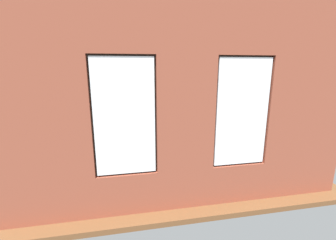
{
  "coord_description": "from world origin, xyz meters",
  "views": [
    {
      "loc": [
        0.97,
        5.8,
        2.44
      ],
      "look_at": [
        -0.07,
        0.4,
        1.14
      ],
      "focal_mm": 24.0,
      "sensor_mm": 36.0,
      "label": 1
    }
  ],
  "objects": [
    {
      "name": "coffee_table",
      "position": [
        -0.25,
        -0.38,
        0.37
      ],
      "size": [
        1.5,
        0.75,
        0.42
      ],
      "color": "olive",
      "rests_on": "ground_plane"
    },
    {
      "name": "potted_plant_between_couches",
      "position": [
        -1.05,
        1.62,
        0.56
      ],
      "size": [
        0.77,
        0.76,
        1.15
      ],
      "color": "brown",
      "rests_on": "ground_plane"
    },
    {
      "name": "potted_plant_by_left_couch",
      "position": [
        -1.97,
        -0.62,
        0.37
      ],
      "size": [
        0.27,
        0.27,
        0.57
      ],
      "color": "beige",
      "rests_on": "ground_plane"
    },
    {
      "name": "potted_plant_beside_window_right",
      "position": [
        1.5,
        1.78,
        0.59
      ],
      "size": [
        1.05,
        0.94,
        1.45
      ],
      "color": "#9E5638",
      "rests_on": "ground_plane"
    },
    {
      "name": "potted_plant_foreground_right",
      "position": [
        2.42,
        -1.65,
        0.52
      ],
      "size": [
        0.55,
        0.55,
        0.82
      ],
      "color": "#9E5638",
      "rests_on": "ground_plane"
    },
    {
      "name": "white_wall_right",
      "position": [
        3.02,
        0.2,
        1.79
      ],
      "size": [
        0.1,
        4.4,
        3.57
      ],
      "primitive_type": "cube",
      "color": "white",
      "rests_on": "ground_plane"
    },
    {
      "name": "candle_jar",
      "position": [
        -0.36,
        -0.27,
        0.48
      ],
      "size": [
        0.08,
        0.08,
        0.11
      ],
      "primitive_type": "cylinder",
      "color": "#B7333D",
      "rests_on": "coffee_table"
    },
    {
      "name": "cup_ceramic",
      "position": [
        -0.25,
        -0.38,
        0.48
      ],
      "size": [
        0.09,
        0.09,
        0.1
      ],
      "primitive_type": "cylinder",
      "color": "#B23D38",
      "rests_on": "coffee_table"
    },
    {
      "name": "brick_wall_with_windows",
      "position": [
        -0.0,
        2.32,
        1.78
      ],
      "size": [
        6.15,
        0.3,
        3.57
      ],
      "color": "brown",
      "rests_on": "ground_plane"
    },
    {
      "name": "media_console",
      "position": [
        2.72,
        0.34,
        0.25
      ],
      "size": [
        1.06,
        0.42,
        0.49
      ],
      "primitive_type": "cube",
      "color": "black",
      "rests_on": "ground_plane"
    },
    {
      "name": "ground_plane",
      "position": [
        0.0,
        0.0,
        -0.05
      ],
      "size": [
        6.75,
        5.4,
        0.1
      ],
      "primitive_type": "cube",
      "color": "brown"
    },
    {
      "name": "table_plant_small",
      "position": [
        -0.06,
        -0.48,
        0.56
      ],
      "size": [
        0.16,
        0.16,
        0.25
      ],
      "color": "#47423D",
      "rests_on": "coffee_table"
    },
    {
      "name": "couch_left",
      "position": [
        -2.37,
        0.76,
        0.33
      ],
      "size": [
        1.02,
        1.95,
        0.8
      ],
      "rotation": [
        0.0,
        0.0,
        1.65
      ],
      "color": "black",
      "rests_on": "ground_plane"
    },
    {
      "name": "remote_gray",
      "position": [
        -0.66,
        -0.51,
        0.43
      ],
      "size": [
        0.16,
        0.15,
        0.02
      ],
      "primitive_type": "cube",
      "rotation": [
        0.0,
        0.0,
        3.94
      ],
      "color": "#59595B",
      "rests_on": "coffee_table"
    },
    {
      "name": "potted_plant_corner_near_left",
      "position": [
        -2.52,
        -1.7,
        0.8
      ],
      "size": [
        0.82,
        0.82,
        1.19
      ],
      "color": "brown",
      "rests_on": "ground_plane"
    },
    {
      "name": "tv_flatscreen",
      "position": [
        2.72,
        0.34,
        0.87
      ],
      "size": [
        1.13,
        0.2,
        0.74
      ],
      "color": "black",
      "rests_on": "media_console"
    },
    {
      "name": "remote_black",
      "position": [
        0.2,
        -0.27,
        0.43
      ],
      "size": [
        0.17,
        0.06,
        0.02
      ],
      "primitive_type": "cube",
      "rotation": [
        0.0,
        0.0,
        4.66
      ],
      "color": "black",
      "rests_on": "coffee_table"
    },
    {
      "name": "potted_plant_near_tv",
      "position": [
        2.17,
        1.32,
        0.56
      ],
      "size": [
        0.75,
        0.82,
        1.11
      ],
      "color": "beige",
      "rests_on": "ground_plane"
    },
    {
      "name": "couch_by_window",
      "position": [
        0.37,
        1.67,
        0.33
      ],
      "size": [
        1.93,
        0.87,
        0.8
      ],
      "color": "black",
      "rests_on": "ground_plane"
    }
  ]
}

